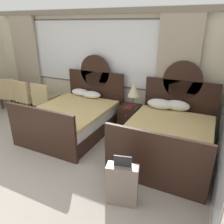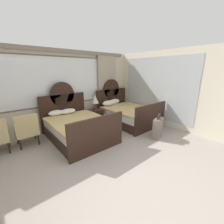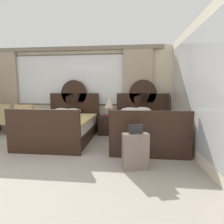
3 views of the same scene
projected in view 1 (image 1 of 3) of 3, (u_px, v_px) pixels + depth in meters
name	position (u px, v px, depth m)	size (l,w,h in m)	color
wall_back_window	(92.00, 62.00, 5.67)	(6.47, 0.22, 2.70)	beige
bed_near_window	(75.00, 117.00, 5.01)	(1.58, 2.14, 1.64)	black
bed_near_mirror	(168.00, 136.00, 4.14)	(1.58, 2.14, 1.64)	black
nightstand_between_beds	(129.00, 117.00, 5.19)	(0.46, 0.48, 0.56)	black
table_lamp_on_nightstand	(134.00, 90.00, 4.93)	(0.27, 0.27, 0.56)	brown
book_on_nightstand	(130.00, 107.00, 4.98)	(0.18, 0.26, 0.03)	maroon
armchair_by_window_left	(45.00, 99.00, 5.83)	(0.55, 0.55, 0.91)	tan
armchair_by_window_centre	(26.00, 95.00, 6.11)	(0.58, 0.58, 0.91)	tan
armchair_by_window_right	(10.00, 92.00, 6.37)	(0.67, 0.67, 0.91)	tan
suitcase_on_floor	(122.00, 184.00, 2.96)	(0.46, 0.28, 0.77)	#75665B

